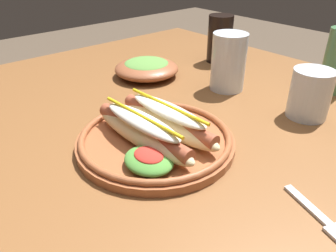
{
  "coord_description": "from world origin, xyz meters",
  "views": [
    {
      "loc": [
        0.36,
        -0.43,
        1.07
      ],
      "look_at": [
        -0.04,
        -0.08,
        0.77
      ],
      "focal_mm": 35.36,
      "sensor_mm": 36.0,
      "label": 1
    }
  ],
  "objects": [
    {
      "name": "dining_table",
      "position": [
        0.0,
        0.0,
        0.66
      ],
      "size": [
        1.4,
        1.1,
        0.74
      ],
      "color": "brown",
      "rests_on": "ground_plane"
    },
    {
      "name": "fork",
      "position": [
        0.25,
        -0.05,
        0.74
      ],
      "size": [
        0.12,
        0.06,
        0.0
      ],
      "rotation": [
        0.0,
        0.0,
        -0.33
      ],
      "color": "silver",
      "rests_on": "dining_table"
    },
    {
      "name": "soda_cup",
      "position": [
        -0.29,
        0.34,
        0.81
      ],
      "size": [
        0.07,
        0.07,
        0.14
      ],
      "primitive_type": "cylinder",
      "color": "black",
      "rests_on": "dining_table"
    },
    {
      "name": "water_cup",
      "position": [
        0.08,
        0.21,
        0.79
      ],
      "size": [
        0.08,
        0.08,
        0.1
      ],
      "primitive_type": "cylinder",
      "color": "silver",
      "rests_on": "dining_table"
    },
    {
      "name": "extra_cup",
      "position": [
        -0.13,
        0.2,
        0.81
      ],
      "size": [
        0.08,
        0.08,
        0.14
      ],
      "primitive_type": "cylinder",
      "color": "silver",
      "rests_on": "dining_table"
    },
    {
      "name": "side_bowl",
      "position": [
        -0.33,
        0.1,
        0.76
      ],
      "size": [
        0.17,
        0.17,
        0.05
      ],
      "color": "brown",
      "rests_on": "dining_table"
    },
    {
      "name": "hot_dog_plate",
      "position": [
        -0.04,
        -0.11,
        0.77
      ],
      "size": [
        0.29,
        0.29,
        0.08
      ],
      "color": "#9E5633",
      "rests_on": "dining_table"
    }
  ]
}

